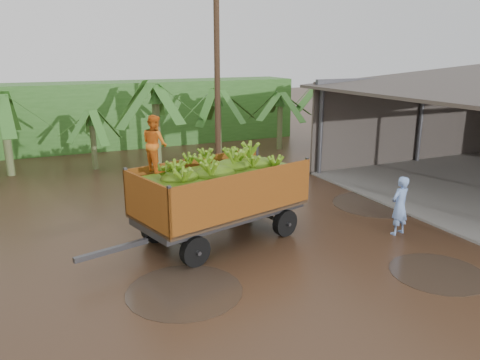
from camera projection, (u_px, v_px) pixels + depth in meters
name	position (u px, v px, depth m)	size (l,w,h in m)	color
ground	(275.00, 239.00, 13.50)	(100.00, 100.00, 0.00)	black
hedge_north	(108.00, 115.00, 26.25)	(22.00, 3.00, 3.60)	#2D661E
banana_trailer	(220.00, 191.00, 13.16)	(6.74, 3.47, 3.70)	#BD661B
man_blue	(400.00, 206.00, 13.68)	(0.64, 0.42, 1.76)	#7B9FE0
utility_pole	(217.00, 74.00, 19.27)	(1.20, 0.24, 8.59)	#47301E
banana_plants	(62.00, 152.00, 16.58)	(24.55, 20.34, 3.91)	#2D661E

